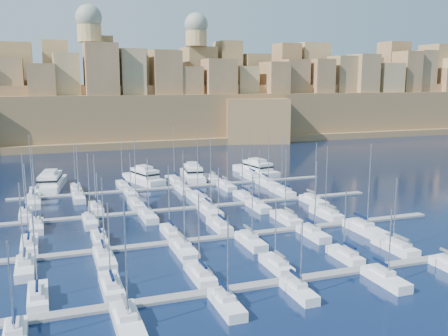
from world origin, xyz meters
name	(u,v)px	position (x,y,z in m)	size (l,w,h in m)	color
ground	(216,219)	(0.00, 0.00, 0.00)	(600.00, 600.00, 0.00)	black
pontoon_near	(294,280)	(0.00, -34.00, 0.20)	(84.00, 2.00, 0.40)	slate
pontoon_mid_near	(238,235)	(0.00, -12.00, 0.20)	(84.00, 2.00, 0.40)	slate
pontoon_mid_far	(202,207)	(0.00, 10.00, 0.20)	(84.00, 2.00, 0.40)	slate
pontoon_far	(177,187)	(0.00, 32.00, 0.20)	(84.00, 2.00, 0.40)	slate
sailboat_0	(38,297)	(-34.41, -28.86, 0.72)	(2.55, 8.49, 12.10)	white
sailboat_1	(111,286)	(-25.05, -28.71, 0.73)	(2.64, 8.80, 12.53)	white
sailboat_2	(200,274)	(-12.39, -28.74, 0.73)	(2.63, 8.75, 12.86)	white
sailboat_3	(276,265)	(-0.42, -29.08, 0.71)	(2.42, 8.06, 11.08)	white
sailboat_4	(345,255)	(11.72, -29.18, 0.71)	(2.36, 7.85, 11.42)	white
sailboat_5	(395,247)	(22.02, -28.41, 0.74)	(2.83, 9.42, 12.74)	white
sailboat_7	(127,322)	(-24.63, -39.79, 0.77)	(2.94, 9.81, 16.07)	white
sailboat_8	(226,304)	(-12.14, -39.01, 0.72)	(2.47, 8.24, 12.56)	white
sailboat_9	(299,291)	(-1.74, -38.62, 0.70)	(2.23, 7.43, 10.64)	white
sailboat_10	(385,278)	(11.76, -39.11, 0.71)	(2.53, 8.45, 11.18)	white
sailboat_12	(29,245)	(-35.88, -6.48, 0.75)	(2.78, 9.27, 15.02)	white
sailboat_13	(100,239)	(-24.30, -7.02, 0.73)	(2.45, 8.18, 12.80)	white
sailboat_14	(170,232)	(-11.58, -7.27, 0.73)	(2.30, 7.67, 13.27)	white
sailboat_15	(220,226)	(-1.71, -6.76, 0.73)	(2.61, 8.70, 12.29)	white
sailboat_16	(286,218)	(12.73, -6.43, 0.76)	(2.81, 9.38, 15.24)	white
sailboat_17	(327,214)	(22.27, -6.29, 0.76)	(2.90, 9.66, 15.20)	white
sailboat_18	(25,267)	(-36.29, -17.36, 0.74)	(2.68, 8.94, 14.08)	white
sailboat_19	(105,259)	(-24.66, -17.62, 0.75)	(2.84, 9.47, 14.12)	white
sailboat_20	(184,249)	(-11.82, -17.59, 0.76)	(2.82, 9.41, 15.50)	white
sailboat_21	(251,241)	(0.31, -17.35, 0.73)	(2.68, 8.92, 12.79)	white
sailboat_22	(313,233)	(12.73, -17.19, 0.74)	(2.58, 8.59, 14.41)	white
sailboat_23	(365,229)	(23.28, -18.14, 0.78)	(3.16, 10.54, 17.21)	white
sailboat_24	(25,214)	(-37.08, 15.02, 0.74)	(2.47, 8.24, 14.23)	white
sailboat_25	(96,208)	(-22.67, 15.16, 0.73)	(2.56, 8.54, 12.76)	white
sailboat_26	(137,204)	(-13.73, 15.50, 0.76)	(2.77, 9.24, 15.95)	white
sailboat_27	(199,198)	(1.10, 16.15, 0.78)	(3.17, 10.56, 16.45)	white
sailboat_28	(243,196)	(11.93, 14.82, 0.72)	(2.36, 7.85, 12.64)	white
sailboat_29	(283,192)	(22.95, 15.64, 0.75)	(2.86, 9.52, 14.67)	white
sailboat_30	(37,226)	(-34.82, 4.91, 0.74)	(2.52, 8.39, 14.09)	white
sailboat_31	(90,221)	(-24.84, 4.78, 0.75)	(2.60, 8.66, 14.69)	white
sailboat_32	(148,216)	(-13.27, 4.72, 0.73)	(2.63, 8.78, 12.87)	white
sailboat_33	(210,211)	(0.01, 4.27, 0.77)	(2.91, 9.70, 16.21)	white
sailboat_34	(258,206)	(11.38, 4.66, 0.74)	(2.67, 8.90, 13.98)	white
sailboat_35	(313,201)	(25.33, 4.53, 0.75)	(2.75, 9.17, 14.59)	white
sailboat_36	(34,192)	(-35.58, 36.73, 0.72)	(2.30, 7.65, 12.62)	white
sailboat_37	(76,188)	(-25.57, 37.21, 0.74)	(2.59, 8.65, 13.51)	white
sailboat_38	(123,185)	(-13.54, 37.26, 0.74)	(2.62, 8.73, 14.30)	white
sailboat_39	(175,181)	(0.95, 38.16, 0.77)	(3.17, 10.56, 16.13)	white
sailboat_40	(212,179)	(11.49, 37.59, 0.74)	(2.82, 9.41, 13.80)	white
sailboat_41	(250,176)	(23.51, 37.64, 0.75)	(2.85, 9.51, 14.22)	white
sailboat_42	(33,201)	(-35.68, 25.80, 0.78)	(3.19, 10.65, 16.61)	white
sailboat_43	(79,197)	(-25.57, 26.71, 0.75)	(2.64, 8.80, 14.61)	white
sailboat_44	(131,193)	(-13.15, 27.05, 0.71)	(2.43, 8.11, 11.16)	white
sailboat_45	(183,189)	(0.22, 27.07, 0.71)	(2.42, 8.08, 11.11)	white
sailboat_46	(226,186)	(12.03, 26.78, 0.73)	(2.60, 8.67, 12.77)	white
sailboat_47	(267,183)	(23.61, 26.15, 0.76)	(2.99, 9.95, 15.00)	white
motor_yacht_a	(51,182)	(-31.57, 42.72, 1.73)	(8.92, 19.89, 5.25)	white
motor_yacht_b	(144,177)	(-7.07, 41.35, 1.73)	(9.68, 17.02, 5.25)	white
motor_yacht_c	(193,174)	(7.12, 41.69, 1.73)	(7.37, 17.57, 5.25)	white
motor_yacht_d	(256,169)	(27.35, 42.24, 1.73)	(8.47, 18.85, 5.25)	white
fortified_city	(113,108)	(-0.19, 155.26, 14.74)	(460.00, 108.95, 59.52)	olive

